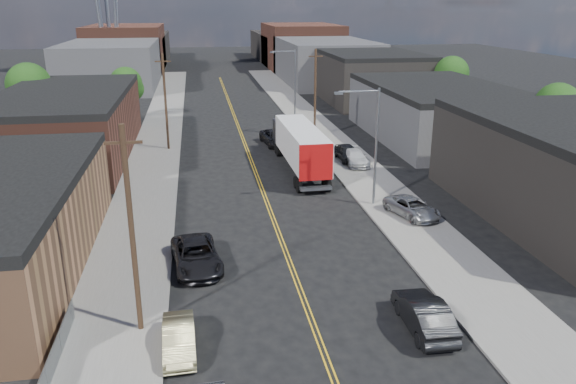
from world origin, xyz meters
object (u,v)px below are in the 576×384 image
object	(u,v)px
car_left_b	(179,339)
car_right_lot_a	(412,207)
car_right_lot_c	(347,153)
car_right_oncoming	(424,314)
semi_truck	(298,143)
car_left_c	(196,255)
car_right_lot_b	(355,158)
car_ahead_truck	(277,138)

from	to	relation	value
car_left_b	car_right_lot_a	distance (m)	21.47
car_right_lot_c	car_right_oncoming	bearing A→B (deg)	-99.42
semi_truck	car_right_lot_c	xyz separation A→B (m)	(5.15, 1.44, -1.49)
car_left_c	car_right_lot_b	size ratio (longest dim) A/B	1.21
semi_truck	car_right_lot_c	distance (m)	5.55
car_right_lot_b	car_left_b	bearing A→B (deg)	-119.38
car_right_lot_c	semi_truck	bearing A→B (deg)	-165.74
car_right_lot_a	car_left_b	bearing A→B (deg)	-156.72
car_left_c	car_right_lot_c	distance (m)	25.78
car_right_lot_a	car_right_lot_b	distance (m)	13.89
car_right_lot_c	car_right_lot_b	bearing A→B (deg)	-79.43
car_right_lot_b	car_right_lot_c	size ratio (longest dim) A/B	1.04
car_left_c	car_right_oncoming	distance (m)	13.54
semi_truck	car_right_lot_a	world-z (taller)	semi_truck
car_left_c	car_right_lot_c	bearing A→B (deg)	48.07
car_right_lot_a	car_right_lot_b	bearing A→B (deg)	73.96
semi_truck	car_right_lot_b	distance (m)	5.72
car_left_b	car_right_lot_a	xyz separation A→B (m)	(16.29, 13.99, 0.15)
car_right_lot_c	car_ahead_truck	world-z (taller)	car_right_lot_c
car_right_lot_c	car_ahead_truck	distance (m)	9.81
car_left_c	semi_truck	bearing A→B (deg)	56.97
car_left_b	car_ahead_truck	bearing A→B (deg)	73.18
car_ahead_truck	car_left_c	bearing A→B (deg)	-114.43
car_left_c	car_right_lot_a	world-z (taller)	car_left_c
car_right_lot_b	car_right_lot_c	distance (m)	1.66
car_right_oncoming	car_right_lot_c	distance (m)	29.78
car_right_oncoming	car_right_lot_c	size ratio (longest dim) A/B	1.09
car_left_c	car_left_b	bearing A→B (deg)	-102.63
semi_truck	car_right_lot_b	size ratio (longest dim) A/B	3.45
semi_truck	car_left_b	distance (m)	29.99
car_right_lot_a	car_right_lot_c	size ratio (longest dim) A/B	1.06
car_ahead_truck	car_right_lot_b	bearing A→B (deg)	-64.14
semi_truck	car_ahead_truck	world-z (taller)	semi_truck
semi_truck	car_left_b	world-z (taller)	semi_truck
car_left_b	car_right_lot_b	world-z (taller)	car_right_lot_b
car_right_lot_a	car_right_lot_b	xyz separation A→B (m)	(-0.32, 13.89, 0.02)
car_left_c	car_right_oncoming	size ratio (longest dim) A/B	1.15
car_left_c	car_right_lot_a	bearing A→B (deg)	13.02
car_right_lot_b	car_right_oncoming	bearing A→B (deg)	-98.74
car_right_lot_c	car_ahead_truck	xyz separation A→B (m)	(-5.86, 7.87, -0.10)
car_left_b	car_right_lot_a	world-z (taller)	car_right_lot_a
car_left_c	car_right_lot_b	world-z (taller)	car_left_c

